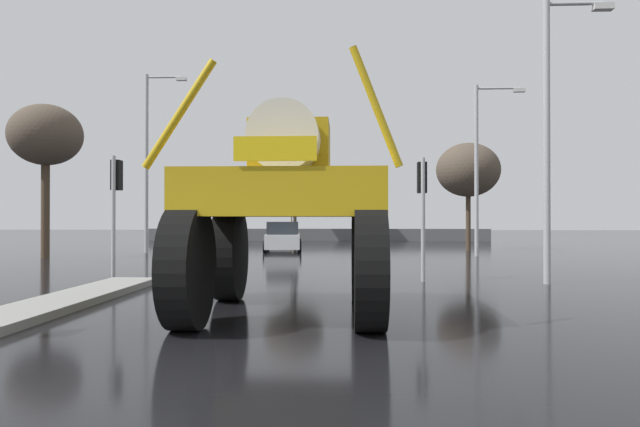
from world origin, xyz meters
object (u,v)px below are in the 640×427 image
traffic_signal_far_left (214,203)px  traffic_signal_far_right (293,201)px  bare_tree_left (46,136)px  sedan_ahead (283,237)px  traffic_signal_near_right (422,192)px  streetlight_far_right (481,160)px  bare_tree_right (468,170)px  streetlight_near_right (552,124)px  streetlight_far_left (150,154)px  oversize_sprayer (288,209)px  traffic_signal_near_left (116,190)px  bare_tree_far_center (294,151)px

traffic_signal_far_left → traffic_signal_far_right: traffic_signal_far_right is taller
traffic_signal_far_right → bare_tree_left: size_ratio=0.57×
sedan_ahead → traffic_signal_near_right: (5.33, -13.85, 1.71)m
sedan_ahead → streetlight_far_right: size_ratio=0.55×
sedan_ahead → bare_tree_right: (9.67, 1.27, 3.52)m
bare_tree_left → traffic_signal_near_right: bearing=-29.5°
streetlight_far_right → bare_tree_right: 4.77m
traffic_signal_far_right → streetlight_near_right: (8.51, -19.36, 1.42)m
traffic_signal_near_right → streetlight_far_left: size_ratio=0.38×
sedan_ahead → traffic_signal_far_right: traffic_signal_far_right is taller
traffic_signal_far_right → bare_tree_left: 14.40m
streetlight_near_right → streetlight_far_right: streetlight_far_right is taller
oversize_sprayer → traffic_signal_far_left: oversize_sprayer is taller
bare_tree_left → streetlight_near_right: bearing=-26.4°
traffic_signal_near_right → bare_tree_right: bearing=74.0°
bare_tree_left → oversize_sprayer: bearing=-49.6°
oversize_sprayer → sedan_ahead: oversize_sprayer is taller
traffic_signal_far_right → streetlight_far_left: size_ratio=0.42×
streetlight_far_right → oversize_sprayer: bearing=-113.8°
oversize_sprayer → traffic_signal_near_right: 6.32m
oversize_sprayer → streetlight_far_right: streetlight_far_right is taller
traffic_signal_near_left → bare_tree_left: bearing=127.5°
traffic_signal_near_left → traffic_signal_far_left: traffic_signal_far_left is taller
traffic_signal_far_left → traffic_signal_far_right: 4.81m
oversize_sprayer → streetlight_far_left: (-8.66, 17.76, 3.00)m
traffic_signal_near_left → traffic_signal_far_right: 19.06m
streetlight_near_right → bare_tree_far_center: 27.24m
traffic_signal_near_left → traffic_signal_far_left: 18.86m
oversize_sprayer → traffic_signal_near_left: oversize_sprayer is taller
bare_tree_left → traffic_signal_far_left: bearing=64.7°
bare_tree_left → traffic_signal_near_left: bearing=-52.5°
streetlight_far_left → bare_tree_right: bearing=10.1°
traffic_signal_far_left → traffic_signal_near_right: bearing=-61.9°
traffic_signal_near_right → streetlight_near_right: streetlight_near_right is taller
traffic_signal_near_left → streetlight_far_right: (12.38, 10.38, 1.81)m
traffic_signal_near_left → streetlight_far_right: size_ratio=0.45×
oversize_sprayer → traffic_signal_near_right: (3.09, 5.49, 0.55)m
streetlight_near_right → bare_tree_right: streetlight_near_right is taller
oversize_sprayer → streetlight_far_left: size_ratio=0.59×
streetlight_far_left → traffic_signal_far_right: bearing=45.1°
sedan_ahead → streetlight_far_left: bearing=98.9°
traffic_signal_near_right → streetlight_far_right: streetlight_far_right is taller
oversize_sprayer → streetlight_far_right: 17.52m
traffic_signal_near_right → bare_tree_left: size_ratio=0.51×
oversize_sprayer → bare_tree_far_center: bearing=4.9°
streetlight_near_right → sedan_ahead: bearing=120.8°
oversize_sprayer → streetlight_far_left: 19.99m
bare_tree_right → streetlight_far_right: bearing=-95.1°
traffic_signal_near_right → bare_tree_far_center: bearing=103.1°
traffic_signal_near_left → traffic_signal_far_right: bearing=80.3°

